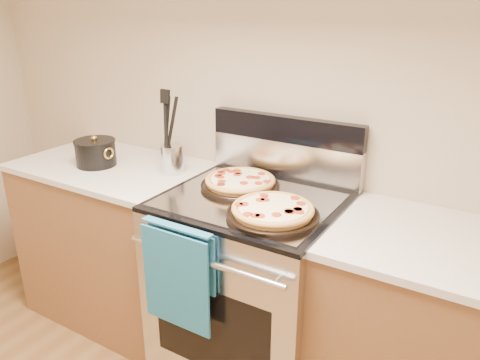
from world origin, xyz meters
The scene contains 17 objects.
wall_back centered at (0.00, 2.00, 1.35)m, with size 4.00×4.00×0.00m, color tan.
range_body centered at (0.00, 1.65, 0.45)m, with size 0.76×0.68×0.90m, color #B7B7BC.
oven_window centered at (0.00, 1.31, 0.45)m, with size 0.56×0.01×0.40m, color black.
cooktop centered at (0.00, 1.65, 0.91)m, with size 0.76×0.68×0.02m, color black.
backsplash_lower centered at (0.00, 1.96, 1.01)m, with size 0.76×0.06×0.18m, color silver.
backsplash_upper centered at (0.00, 1.96, 1.16)m, with size 0.76×0.06×0.12m, color black.
oven_handle centered at (0.00, 1.27, 0.80)m, with size 0.03×0.03×0.70m, color silver.
dish_towel centered at (-0.12, 1.27, 0.70)m, with size 0.32×0.05×0.42m, color #1A5082, non-canonical shape.
foil_sheet centered at (0.00, 1.62, 0.92)m, with size 0.70×0.55×0.01m, color gray.
cabinet_left centered at (-0.88, 1.68, 0.44)m, with size 1.00×0.62×0.88m, color brown.
countertop_left centered at (-0.88, 1.68, 0.90)m, with size 1.02×0.64×0.03m, color beige.
cabinet_right centered at (0.88, 1.68, 0.44)m, with size 1.00×0.62×0.88m, color brown.
countertop_right centered at (0.88, 1.68, 0.90)m, with size 1.02×0.64×0.03m, color beige.
pepperoni_pizza_back centered at (-0.10, 1.72, 0.95)m, with size 0.35×0.35×0.05m, color #BF823A, non-canonical shape.
pepperoni_pizza_front centered at (0.17, 1.52, 0.95)m, with size 0.36×0.36×0.05m, color #BF823A, non-canonical shape.
utensil_crock centered at (-0.52, 1.75, 0.98)m, with size 0.11×0.11×0.14m, color silver.
saucepan centered at (-0.94, 1.63, 0.97)m, with size 0.20×0.20×0.13m, color black.
Camera 1 is at (0.92, 0.03, 1.71)m, focal length 35.00 mm.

